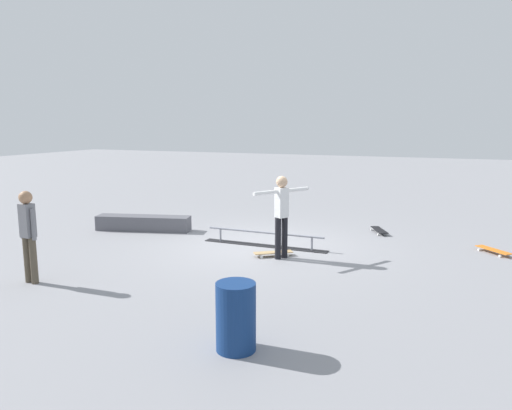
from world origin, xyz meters
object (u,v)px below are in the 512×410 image
object	(u,v)px
skate_ledge	(143,223)
trash_bin	(236,317)
skater_main	(282,211)
grind_rail	(264,240)
loose_skateboard_black	(379,230)
bystander_grey_shirt	(28,232)
skateboard_main	(273,253)
loose_skateboard_orange	(493,250)

from	to	relation	value
skate_ledge	trash_bin	world-z (taller)	trash_bin
skate_ledge	skater_main	bearing A→B (deg)	164.56
grind_rail	skater_main	world-z (taller)	skater_main
skate_ledge	loose_skateboard_black	world-z (taller)	skate_ledge
skate_ledge	bystander_grey_shirt	distance (m)	4.25
skateboard_main	loose_skateboard_black	xyz separation A→B (m)	(-1.72, -2.97, 0.00)
trash_bin	grind_rail	bearing A→B (deg)	-72.95
bystander_grey_shirt	loose_skateboard_black	size ratio (longest dim) A/B	1.96
grind_rail	loose_skateboard_black	size ratio (longest dim) A/B	3.56
bystander_grey_shirt	loose_skateboard_orange	size ratio (longest dim) A/B	2.20
skateboard_main	grind_rail	bearing A→B (deg)	87.84
bystander_grey_shirt	trash_bin	size ratio (longest dim) A/B	1.89
loose_skateboard_orange	trash_bin	bearing A→B (deg)	108.52
grind_rail	loose_skateboard_orange	bearing A→B (deg)	-164.83
loose_skateboard_orange	trash_bin	size ratio (longest dim) A/B	0.86
loose_skateboard_orange	grind_rail	bearing A→B (deg)	61.18
skater_main	loose_skateboard_black	xyz separation A→B (m)	(-1.51, -3.06, -0.89)
skateboard_main	loose_skateboard_orange	bearing A→B (deg)	-10.71
grind_rail	trash_bin	bearing A→B (deg)	107.76
skate_ledge	skateboard_main	size ratio (longest dim) A/B	3.09
skater_main	loose_skateboard_black	size ratio (longest dim) A/B	2.06
skater_main	bystander_grey_shirt	xyz separation A→B (m)	(3.45, 3.02, -0.07)
skate_ledge	loose_skateboard_orange	distance (m)	8.12
bystander_grey_shirt	loose_skateboard_orange	world-z (taller)	bystander_grey_shirt
skater_main	skateboard_main	distance (m)	0.92
loose_skateboard_black	skate_ledge	bearing A→B (deg)	83.26
bystander_grey_shirt	loose_skateboard_orange	bearing A→B (deg)	39.91
skater_main	bystander_grey_shirt	size ratio (longest dim) A/B	1.05
skater_main	trash_bin	bearing A→B (deg)	-135.90
bystander_grey_shirt	skateboard_main	bearing A→B (deg)	49.62
skateboard_main	trash_bin	bearing A→B (deg)	-111.37
loose_skateboard_orange	loose_skateboard_black	bearing A→B (deg)	23.55
grind_rail	skate_ledge	world-z (taller)	skate_ledge
skateboard_main	loose_skateboard_black	bearing A→B (deg)	24.81
skateboard_main	loose_skateboard_orange	xyz separation A→B (m)	(-4.20, -1.91, 0.00)
skateboard_main	trash_bin	size ratio (longest dim) A/B	0.92
skate_ledge	bystander_grey_shirt	bearing A→B (deg)	98.54
grind_rail	trash_bin	xyz separation A→B (m)	(-1.46, 4.76, 0.28)
skate_ledge	trash_bin	distance (m)	7.05
skateboard_main	skate_ledge	bearing A→B (deg)	129.72
trash_bin	bystander_grey_shirt	bearing A→B (deg)	-12.62
loose_skateboard_black	trash_bin	distance (m)	7.07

